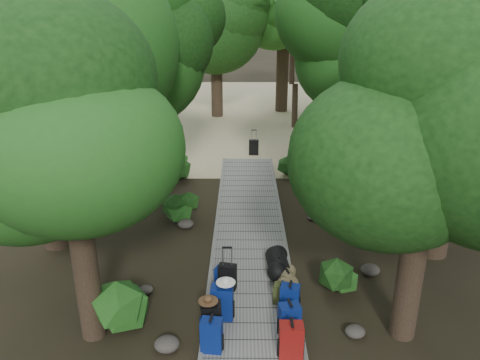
# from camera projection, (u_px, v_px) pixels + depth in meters

# --- Properties ---
(ground) EXTENTS (120.00, 120.00, 0.00)m
(ground) POSITION_uv_depth(u_px,v_px,m) (250.00, 244.00, 12.72)
(ground) COLOR black
(ground) RESTS_ON ground
(sand_beach) EXTENTS (40.00, 22.00, 0.02)m
(sand_beach) POSITION_uv_depth(u_px,v_px,m) (246.00, 113.00, 27.66)
(sand_beach) COLOR #CCBE8A
(sand_beach) RESTS_ON ground
(boardwalk) EXTENTS (2.00, 12.00, 0.12)m
(boardwalk) POSITION_uv_depth(u_px,v_px,m) (249.00, 225.00, 13.63)
(boardwalk) COLOR gray
(boardwalk) RESTS_ON ground
(backpack_left_a) EXTENTS (0.42, 0.32, 0.73)m
(backpack_left_a) POSITION_uv_depth(u_px,v_px,m) (212.00, 334.00, 8.56)
(backpack_left_a) COLOR navy
(backpack_left_a) RESTS_ON boardwalk
(backpack_left_b) EXTENTS (0.42, 0.31, 0.73)m
(backpack_left_b) POSITION_uv_depth(u_px,v_px,m) (211.00, 317.00, 9.02)
(backpack_left_b) COLOR black
(backpack_left_b) RESTS_ON boardwalk
(backpack_left_c) EXTENTS (0.45, 0.34, 0.81)m
(backpack_left_c) POSITION_uv_depth(u_px,v_px,m) (222.00, 300.00, 9.44)
(backpack_left_c) COLOR navy
(backpack_left_c) RESTS_ON boardwalk
(backpack_left_d) EXTENTS (0.38, 0.33, 0.49)m
(backpack_left_d) POSITION_uv_depth(u_px,v_px,m) (222.00, 276.00, 10.58)
(backpack_left_d) COLOR navy
(backpack_left_d) RESTS_ON boardwalk
(backpack_right_a) EXTENTS (0.43, 0.31, 0.77)m
(backpack_right_a) POSITION_uv_depth(u_px,v_px,m) (291.00, 339.00, 8.40)
(backpack_right_a) COLOR maroon
(backpack_right_a) RESTS_ON boardwalk
(backpack_right_b) EXTENTS (0.45, 0.35, 0.73)m
(backpack_right_b) POSITION_uv_depth(u_px,v_px,m) (289.00, 318.00, 8.98)
(backpack_right_b) COLOR navy
(backpack_right_b) RESTS_ON boardwalk
(backpack_right_c) EXTENTS (0.44, 0.36, 0.67)m
(backpack_right_c) POSITION_uv_depth(u_px,v_px,m) (290.00, 297.00, 9.67)
(backpack_right_c) COLOR navy
(backpack_right_c) RESTS_ON boardwalk
(backpack_right_d) EXTENTS (0.37, 0.31, 0.49)m
(backpack_right_d) POSITION_uv_depth(u_px,v_px,m) (281.00, 293.00, 9.96)
(backpack_right_d) COLOR #3C411B
(backpack_right_d) RESTS_ON boardwalk
(duffel_right_khaki) EXTENTS (0.50, 0.63, 0.37)m
(duffel_right_khaki) POSITION_uv_depth(u_px,v_px,m) (287.00, 278.00, 10.62)
(duffel_right_khaki) COLOR brown
(duffel_right_khaki) RESTS_ON boardwalk
(duffel_right_black) EXTENTS (0.56, 0.82, 0.49)m
(duffel_right_black) POSITION_uv_depth(u_px,v_px,m) (278.00, 263.00, 11.10)
(duffel_right_black) COLOR black
(duffel_right_black) RESTS_ON boardwalk
(suitcase_on_boardwalk) EXTENTS (0.43, 0.29, 0.60)m
(suitcase_on_boardwalk) POSITION_uv_depth(u_px,v_px,m) (227.00, 277.00, 10.44)
(suitcase_on_boardwalk) COLOR black
(suitcase_on_boardwalk) RESTS_ON boardwalk
(lone_suitcase_on_sand) EXTENTS (0.41, 0.25, 0.64)m
(lone_suitcase_on_sand) POSITION_uv_depth(u_px,v_px,m) (254.00, 147.00, 19.96)
(lone_suitcase_on_sand) COLOR black
(lone_suitcase_on_sand) RESTS_ON sand_beach
(hat_brown) EXTENTS (0.38, 0.38, 0.11)m
(hat_brown) POSITION_uv_depth(u_px,v_px,m) (208.00, 299.00, 8.87)
(hat_brown) COLOR #51351E
(hat_brown) RESTS_ON backpack_left_b
(hat_white) EXTENTS (0.39, 0.39, 0.13)m
(hat_white) POSITION_uv_depth(u_px,v_px,m) (226.00, 280.00, 9.29)
(hat_white) COLOR silver
(hat_white) RESTS_ON backpack_left_c
(kayak) EXTENTS (1.15, 3.07, 0.30)m
(kayak) POSITION_uv_depth(u_px,v_px,m) (172.00, 135.00, 22.34)
(kayak) COLOR red
(kayak) RESTS_ON sand_beach
(sun_lounger) EXTENTS (1.25, 2.19, 0.67)m
(sun_lounger) POSITION_uv_depth(u_px,v_px,m) (323.00, 139.00, 21.05)
(sun_lounger) COLOR silver
(sun_lounger) RESTS_ON sand_beach
(tree_right_a) EXTENTS (4.21, 4.21, 7.01)m
(tree_right_a) POSITION_uv_depth(u_px,v_px,m) (426.00, 167.00, 8.03)
(tree_right_a) COLOR black
(tree_right_a) RESTS_ON ground
(tree_right_b) EXTENTS (5.63, 5.63, 10.05)m
(tree_right_b) POSITION_uv_depth(u_px,v_px,m) (465.00, 56.00, 10.44)
(tree_right_b) COLOR black
(tree_right_b) RESTS_ON ground
(tree_right_c) EXTENTS (5.11, 5.11, 8.85)m
(tree_right_c) POSITION_uv_depth(u_px,v_px,m) (390.00, 70.00, 12.75)
(tree_right_c) COLOR black
(tree_right_c) RESTS_ON ground
(tree_right_d) EXTENTS (6.72, 6.72, 12.31)m
(tree_right_d) POSITION_uv_depth(u_px,v_px,m) (432.00, 2.00, 14.09)
(tree_right_d) COLOR black
(tree_right_d) RESTS_ON ground
(tree_right_e) EXTENTS (5.12, 5.12, 9.21)m
(tree_right_e) POSITION_uv_depth(u_px,v_px,m) (351.00, 44.00, 18.23)
(tree_right_e) COLOR black
(tree_right_e) RESTS_ON ground
(tree_right_f) EXTENTS (5.66, 5.66, 10.10)m
(tree_right_f) POSITION_uv_depth(u_px,v_px,m) (402.00, 29.00, 19.83)
(tree_right_f) COLOR black
(tree_right_f) RESTS_ON ground
(tree_left_a) EXTENTS (3.98, 3.98, 6.64)m
(tree_left_a) POSITION_uv_depth(u_px,v_px,m) (73.00, 178.00, 8.09)
(tree_left_a) COLOR black
(tree_left_a) RESTS_ON ground
(tree_left_b) EXTENTS (5.57, 5.57, 10.03)m
(tree_left_b) POSITION_uv_depth(u_px,v_px,m) (29.00, 55.00, 10.87)
(tree_left_b) COLOR black
(tree_left_b) RESTS_ON ground
(tree_left_c) EXTENTS (4.94, 4.94, 8.58)m
(tree_left_c) POSITION_uv_depth(u_px,v_px,m) (141.00, 67.00, 14.38)
(tree_left_c) COLOR black
(tree_left_c) RESTS_ON ground
(tree_back_a) EXTENTS (5.30, 5.30, 9.18)m
(tree_back_a) POSITION_uv_depth(u_px,v_px,m) (216.00, 33.00, 25.17)
(tree_back_a) COLOR black
(tree_back_a) RESTS_ON ground
(tree_back_b) EXTENTS (5.72, 5.72, 10.22)m
(tree_back_b) POSITION_uv_depth(u_px,v_px,m) (284.00, 21.00, 26.26)
(tree_back_b) COLOR black
(tree_back_b) RESTS_ON ground
(tree_back_c) EXTENTS (5.00, 5.00, 9.00)m
(tree_back_c) POSITION_uv_depth(u_px,v_px,m) (336.00, 33.00, 26.19)
(tree_back_c) COLOR black
(tree_back_c) RESTS_ON ground
(tree_back_d) EXTENTS (5.30, 5.30, 8.84)m
(tree_back_d) POSITION_uv_depth(u_px,v_px,m) (134.00, 37.00, 24.22)
(tree_back_d) COLOR black
(tree_back_d) RESTS_ON ground
(palm_right_a) EXTENTS (4.93, 4.93, 8.40)m
(palm_right_a) POSITION_uv_depth(u_px,v_px,m) (340.00, 61.00, 16.53)
(palm_right_a) COLOR #154012
(palm_right_a) RESTS_ON ground
(palm_right_b) EXTENTS (3.94, 3.94, 7.61)m
(palm_right_b) POSITION_uv_depth(u_px,v_px,m) (356.00, 57.00, 21.30)
(palm_right_b) COLOR #154012
(palm_right_b) RESTS_ON ground
(palm_right_c) EXTENTS (4.19, 4.19, 6.66)m
(palm_right_c) POSITION_uv_depth(u_px,v_px,m) (301.00, 62.00, 23.46)
(palm_right_c) COLOR #154012
(palm_right_c) RESTS_ON ground
(palm_left_a) EXTENTS (4.87, 4.87, 7.75)m
(palm_left_a) POSITION_uv_depth(u_px,v_px,m) (120.00, 69.00, 17.04)
(palm_left_a) COLOR #154012
(palm_left_a) RESTS_ON ground
(rock_left_a) EXTENTS (0.48, 0.44, 0.27)m
(rock_left_a) POSITION_uv_depth(u_px,v_px,m) (167.00, 344.00, 8.81)
(rock_left_a) COLOR #4C473F
(rock_left_a) RESTS_ON ground
(rock_left_b) EXTENTS (0.33, 0.29, 0.18)m
(rock_left_b) POSITION_uv_depth(u_px,v_px,m) (146.00, 290.00, 10.55)
(rock_left_b) COLOR #4C473F
(rock_left_b) RESTS_ON ground
(rock_left_c) EXTENTS (0.47, 0.42, 0.26)m
(rock_left_c) POSITION_uv_depth(u_px,v_px,m) (186.00, 224.00, 13.58)
(rock_left_c) COLOR #4C473F
(rock_left_c) RESTS_ON ground
(rock_left_d) EXTENTS (0.30, 0.27, 0.17)m
(rock_left_d) POSITION_uv_depth(u_px,v_px,m) (175.00, 199.00, 15.37)
(rock_left_d) COLOR #4C473F
(rock_left_d) RESTS_ON ground
(rock_right_a) EXTENTS (0.40, 0.36, 0.22)m
(rock_right_a) POSITION_uv_depth(u_px,v_px,m) (355.00, 331.00, 9.18)
(rock_right_a) COLOR #4C473F
(rock_right_a) RESTS_ON ground
(rock_right_b) EXTENTS (0.47, 0.42, 0.26)m
(rock_right_b) POSITION_uv_depth(u_px,v_px,m) (370.00, 270.00, 11.26)
(rock_right_b) COLOR #4C473F
(rock_right_b) RESTS_ON ground
(rock_right_c) EXTENTS (0.29, 0.26, 0.16)m
(rock_right_c) POSITION_uv_depth(u_px,v_px,m) (312.00, 218.00, 14.09)
(rock_right_c) COLOR #4C473F
(rock_right_c) RESTS_ON ground
(rock_right_d) EXTENTS (0.61, 0.55, 0.33)m
(rock_right_d) POSITION_uv_depth(u_px,v_px,m) (319.00, 186.00, 16.29)
(rock_right_d) COLOR #4C473F
(rock_right_d) RESTS_ON ground
(shrub_left_a) EXTENTS (1.20, 1.20, 1.08)m
(shrub_left_a) POSITION_uv_depth(u_px,v_px,m) (117.00, 305.00, 9.28)
(shrub_left_a) COLOR #215419
(shrub_left_a) RESTS_ON ground
(shrub_left_b) EXTENTS (1.00, 1.00, 0.90)m
(shrub_left_b) POSITION_uv_depth(u_px,v_px,m) (182.00, 208.00, 13.84)
(shrub_left_b) COLOR #215419
(shrub_left_b) RESTS_ON ground
(shrub_left_c) EXTENTS (1.26, 1.26, 1.13)m
(shrub_left_c) POSITION_uv_depth(u_px,v_px,m) (172.00, 165.00, 17.07)
(shrub_left_c) COLOR #215419
(shrub_left_c) RESTS_ON ground
(shrub_right_a) EXTENTS (0.91, 0.91, 0.81)m
(shrub_right_a) POSITION_uv_depth(u_px,v_px,m) (338.00, 276.00, 10.48)
(shrub_right_a) COLOR #215419
(shrub_right_a) RESTS_ON ground
(shrub_right_b) EXTENTS (1.30, 1.30, 1.17)m
(shrub_right_b) POSITION_uv_depth(u_px,v_px,m) (340.00, 195.00, 14.41)
(shrub_right_b) COLOR #215419
(shrub_right_b) RESTS_ON ground
(shrub_right_c) EXTENTS (0.89, 0.89, 0.80)m
(shrub_right_c) POSITION_uv_depth(u_px,v_px,m) (292.00, 165.00, 17.60)
(shrub_right_c) COLOR #215419
(shrub_right_c) RESTS_ON ground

